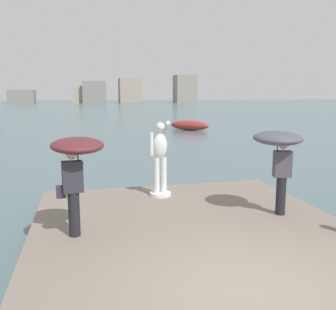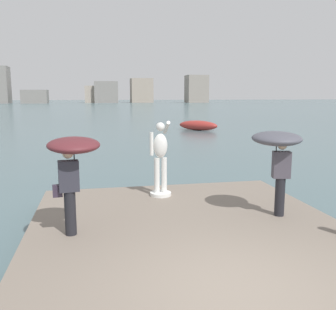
{
  "view_description": "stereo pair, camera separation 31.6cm",
  "coord_description": "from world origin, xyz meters",
  "views": [
    {
      "loc": [
        -2.19,
        -4.48,
        3.12
      ],
      "look_at": [
        0.0,
        4.85,
        1.55
      ],
      "focal_mm": 39.26,
      "sensor_mm": 36.0,
      "label": 1
    },
    {
      "loc": [
        -1.88,
        -4.55,
        3.12
      ],
      "look_at": [
        0.0,
        4.85,
        1.55
      ],
      "focal_mm": 39.26,
      "sensor_mm": 36.0,
      "label": 2
    }
  ],
  "objects": [
    {
      "name": "onlooker_left",
      "position": [
        -2.32,
        2.63,
        1.93
      ],
      "size": [
        1.14,
        1.15,
        1.95
      ],
      "color": "black",
      "rests_on": "pier"
    },
    {
      "name": "boat_mid",
      "position": [
        7.19,
        27.1,
        0.43
      ],
      "size": [
        3.45,
        3.39,
        0.87
      ],
      "color": "#9E2D28",
      "rests_on": "ground"
    },
    {
      "name": "ground_plane",
      "position": [
        0.0,
        40.0,
        0.0
      ],
      "size": [
        400.0,
        400.0,
        0.0
      ],
      "primitive_type": "plane",
      "color": "#4C666B"
    },
    {
      "name": "distant_skyline",
      "position": [
        0.0,
        147.52,
        5.17
      ],
      "size": [
        87.1,
        13.51,
        13.8
      ],
      "color": "gray",
      "rests_on": "ground"
    },
    {
      "name": "statue_white_figure",
      "position": [
        -0.17,
        5.06,
        1.38
      ],
      "size": [
        0.58,
        0.85,
        2.04
      ],
      "color": "white",
      "rests_on": "pier"
    },
    {
      "name": "pier",
      "position": [
        0.0,
        1.59,
        0.2
      ],
      "size": [
        6.63,
        9.18,
        0.4
      ],
      "primitive_type": "cube",
      "color": "slate",
      "rests_on": "ground"
    },
    {
      "name": "onlooker_right",
      "position": [
        2.11,
        2.91,
        1.97
      ],
      "size": [
        1.33,
        1.34,
        1.94
      ],
      "color": "black",
      "rests_on": "pier"
    }
  ]
}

